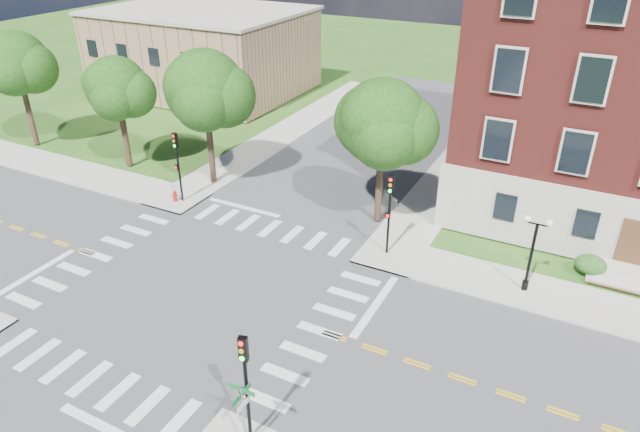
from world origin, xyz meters
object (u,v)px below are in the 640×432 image
at_px(traffic_signal_se, 245,376).
at_px(traffic_signal_ne, 390,205).
at_px(twin_lamp_west, 532,250).
at_px(fire_hydrant, 175,196).
at_px(street_sign_pole, 243,407).
at_px(traffic_signal_nw, 177,158).

distance_m(traffic_signal_se, traffic_signal_ne, 14.46).
bearing_deg(twin_lamp_west, fire_hydrant, -179.02).
bearing_deg(fire_hydrant, twin_lamp_west, 0.98).
height_order(traffic_signal_se, street_sign_pole, traffic_signal_se).
distance_m(traffic_signal_nw, fire_hydrant, 2.76).
distance_m(traffic_signal_se, fire_hydrant, 20.93).
distance_m(traffic_signal_se, street_sign_pole, 1.04).
relative_size(traffic_signal_nw, fire_hydrant, 6.40).
distance_m(traffic_signal_nw, twin_lamp_west, 22.30).
bearing_deg(traffic_signal_nw, twin_lamp_west, 0.33).
xyz_separation_m(traffic_signal_ne, street_sign_pole, (0.44, -14.98, -0.88)).
relative_size(traffic_signal_ne, street_sign_pole, 1.55).
bearing_deg(traffic_signal_nw, street_sign_pole, -44.48).
relative_size(traffic_signal_se, traffic_signal_ne, 1.00).
distance_m(street_sign_pole, fire_hydrant, 21.32).
distance_m(traffic_signal_ne, fire_hydrant, 15.29).
height_order(street_sign_pole, fire_hydrant, street_sign_pole).
bearing_deg(twin_lamp_west, street_sign_pole, -115.77).
distance_m(twin_lamp_west, street_sign_pole, 16.59).
xyz_separation_m(traffic_signal_se, traffic_signal_nw, (-14.90, 14.28, 0.00)).
xyz_separation_m(traffic_signal_se, twin_lamp_west, (7.39, 14.41, -0.66)).
bearing_deg(twin_lamp_west, traffic_signal_ne, 179.66).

